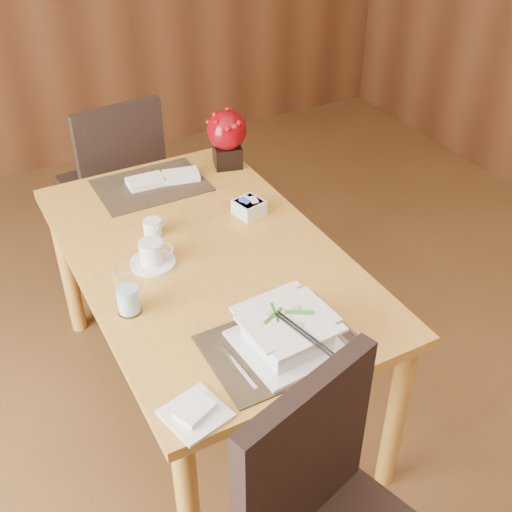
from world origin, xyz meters
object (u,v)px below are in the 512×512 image
sugar_caddy (249,208)px  far_chair (117,178)px  soup_setting (287,332)px  coffee_cup (152,255)px  berry_decor (227,135)px  dining_table (206,274)px  water_glass (127,290)px  bread_plate (195,414)px  creamer_jug (153,228)px

sugar_caddy → far_chair: bearing=106.9°
soup_setting → coffee_cup: (-0.21, 0.59, -0.02)m
sugar_caddy → berry_decor: (0.11, 0.41, 0.12)m
dining_table → far_chair: (-0.01, 1.06, -0.11)m
soup_setting → berry_decor: size_ratio=1.18×
dining_table → berry_decor: size_ratio=5.81×
berry_decor → water_glass: bearing=-134.1°
dining_table → water_glass: (-0.35, -0.18, 0.19)m
water_glass → bread_plate: (0.01, -0.49, -0.08)m
creamer_jug → far_chair: bearing=63.2°
berry_decor → bread_plate: berry_decor is taller
creamer_jug → bread_plate: creamer_jug is taller
dining_table → far_chair: bearing=90.6°
berry_decor → bread_plate: (-0.71, -1.23, -0.14)m
sugar_caddy → bread_plate: size_ratio=0.66×
water_glass → soup_setting: bearing=-45.9°
coffee_cup → dining_table: bearing=-8.4°
soup_setting → bread_plate: bearing=-166.3°
coffee_cup → berry_decor: berry_decor is taller
coffee_cup → creamer_jug: coffee_cup is taller
dining_table → sugar_caddy: sugar_caddy is taller
sugar_caddy → berry_decor: size_ratio=0.40×
bread_plate → creamer_jug: bearing=76.3°
creamer_jug → far_chair: size_ratio=0.09×
dining_table → far_chair: far_chair is taller
berry_decor → far_chair: (-0.38, 0.49, -0.35)m
far_chair → creamer_jug: bearing=77.9°
soup_setting → bread_plate: size_ratio=1.95×
berry_decor → far_chair: berry_decor is taller
creamer_jug → soup_setting: bearing=-98.9°
coffee_cup → berry_decor: (0.56, 0.53, 0.11)m
berry_decor → far_chair: bearing=127.7°
soup_setting → sugar_caddy: size_ratio=2.96×
bread_plate → sugar_caddy: bearing=54.0°
berry_decor → creamer_jug: bearing=-143.7°
water_glass → creamer_jug: 0.45m
coffee_cup → berry_decor: bearing=43.6°
soup_setting → creamer_jug: size_ratio=3.42×
coffee_cup → far_chair: 1.07m
soup_setting → far_chair: (-0.03, 1.61, -0.26)m
creamer_jug → far_chair: 0.90m
water_glass → dining_table: bearing=27.3°
coffee_cup → water_glass: bearing=-127.2°
coffee_cup → bread_plate: size_ratio=1.04×
soup_setting → bread_plate: soup_setting is taller
berry_decor → far_chair: size_ratio=0.27×
water_glass → creamer_jug: bearing=59.4°
coffee_cup → bread_plate: 0.71m
coffee_cup → far_chair: (0.18, 1.03, -0.25)m
sugar_caddy → far_chair: 0.97m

